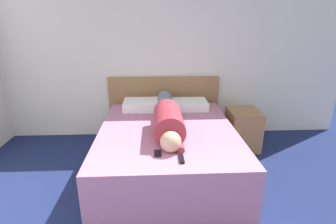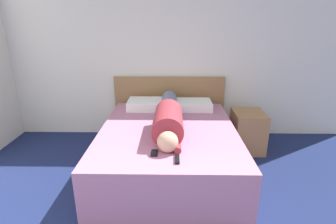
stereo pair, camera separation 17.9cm
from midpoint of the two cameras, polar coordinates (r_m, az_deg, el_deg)
name	(u,v)px [view 1 (the left image)]	position (r m, az deg, el deg)	size (l,w,h in m)	color
wall_back	(157,51)	(3.97, -3.77, 13.06)	(5.76, 0.06, 2.60)	silver
bed	(167,149)	(3.16, -1.77, -8.13)	(1.55, 1.94, 0.54)	#B2708E
headboard	(164,106)	(4.07, -2.13, 1.21)	(1.67, 0.04, 0.93)	olive
nightstand	(243,129)	(3.83, 14.68, -3.62)	(0.41, 0.49, 0.55)	olive
person_lying	(168,117)	(3.00, -1.77, -1.10)	(0.31, 1.60, 0.31)	tan
pillow_near_headboard	(142,105)	(3.72, -7.00, 1.58)	(0.52, 0.39, 0.12)	white
pillow_second	(189,104)	(3.73, 3.31, 1.66)	(0.49, 0.39, 0.11)	white
tv_remote	(182,159)	(2.37, 0.80, -10.17)	(0.04, 0.15, 0.02)	black
cell_phone	(158,153)	(2.48, -4.35, -8.99)	(0.06, 0.13, 0.01)	black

